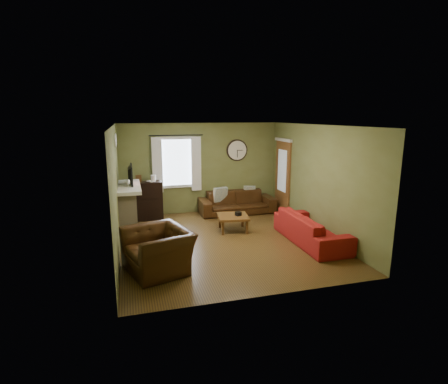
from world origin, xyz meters
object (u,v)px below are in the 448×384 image
object	(u,v)px
sofa_red	(311,228)
armchair	(158,250)
sofa_brown	(237,202)
coffee_table	(233,223)
bookshelf	(146,201)

from	to	relation	value
sofa_red	armchair	distance (m)	3.49
sofa_brown	coffee_table	size ratio (longest dim) A/B	2.98
armchair	coffee_table	xyz separation A→B (m)	(1.99, 1.80, -0.19)
armchair	bookshelf	bearing A→B (deg)	162.10
sofa_brown	coffee_table	distance (m)	1.64
bookshelf	sofa_brown	size ratio (longest dim) A/B	0.48
armchair	sofa_red	bearing A→B (deg)	81.15
sofa_red	armchair	xyz separation A→B (m)	(-3.45, -0.58, 0.07)
armchair	coffee_table	size ratio (longest dim) A/B	1.64
sofa_red	armchair	bearing A→B (deg)	99.49
sofa_brown	coffee_table	bearing A→B (deg)	-110.94
sofa_red	coffee_table	world-z (taller)	sofa_red
sofa_red	armchair	size ratio (longest dim) A/B	1.82
armchair	coffee_table	bearing A→B (deg)	113.92
sofa_brown	sofa_red	size ratio (longest dim) A/B	1.00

